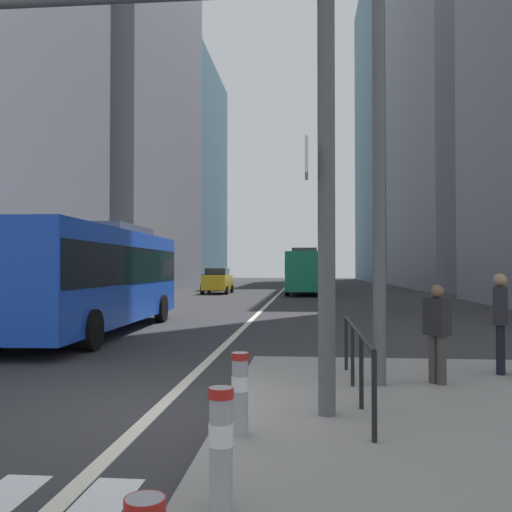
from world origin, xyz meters
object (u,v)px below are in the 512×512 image
car_oncoming_mid (215,279)px  car_receding_near (313,278)px  city_bus_red_receding (305,270)px  bollard_right (240,389)px  bollard_left (221,443)px  pedestrian_far (500,318)px  traffic_signal_gantry (186,107)px  car_oncoming_far (218,281)px  city_bus_blue_oncoming (95,273)px  car_receding_far (323,277)px  pedestrian_walking (437,329)px  street_lamp_post (378,62)px

car_oncoming_mid → car_receding_near: (8.73, 7.98, -0.00)m
city_bus_red_receding → bollard_right: (-0.66, -36.34, -1.18)m
bollard_left → pedestrian_far: bearing=55.3°
car_oncoming_mid → bollard_right: 42.76m
car_oncoming_mid → car_receding_near: bearing=42.4°
traffic_signal_gantry → car_oncoming_far: bearing=98.5°
traffic_signal_gantry → pedestrian_far: traffic_signal_gantry is taller
city_bus_blue_oncoming → traffic_signal_gantry: (4.87, -9.37, 2.24)m
car_receding_far → bollard_right: 53.24m
city_bus_red_receding → car_oncoming_far: 6.79m
city_bus_blue_oncoming → city_bus_red_receding: size_ratio=0.98×
city_bus_blue_oncoming → bollard_right: 11.79m
car_receding_near → pedestrian_far: bearing=-86.7°
car_receding_near → bollard_right: (-1.41, -50.10, -0.34)m
car_oncoming_mid → car_oncoming_far: size_ratio=1.00×
car_oncoming_far → traffic_signal_gantry: (5.24, -35.02, 3.09)m
bollard_right → pedestrian_walking: (2.81, 2.94, 0.36)m
street_lamp_post → pedestrian_far: (2.21, 1.11, -4.16)m
city_bus_red_receding → bollard_left: city_bus_red_receding is taller
city_bus_red_receding → traffic_signal_gantry: (-1.48, -35.45, 2.24)m
city_bus_blue_oncoming → bollard_left: city_bus_blue_oncoming is taller
pedestrian_far → street_lamp_post: bearing=-153.5°
bollard_right → pedestrian_walking: bearing=46.3°
bollard_right → car_receding_near: bearing=88.4°
car_receding_far → bollard_right: car_receding_far is taller
car_oncoming_far → car_oncoming_mid: bearing=101.4°
pedestrian_walking → city_bus_red_receding: bearing=93.7°
city_bus_blue_oncoming → bollard_left: bearing=-64.6°
car_oncoming_far → city_bus_red_receding: bearing=3.7°
bollard_left → pedestrian_far: (4.02, 5.80, 0.46)m
car_receding_near → car_oncoming_far: 16.05m
city_bus_blue_oncoming → pedestrian_walking: (8.51, -7.31, -0.82)m
street_lamp_post → bollard_left: bearing=-111.0°
car_receding_far → car_oncoming_far: 19.30m
car_receding_near → pedestrian_walking: size_ratio=2.64×
car_receding_near → traffic_signal_gantry: size_ratio=0.69×
car_receding_far → traffic_signal_gantry: (-3.38, -52.29, 3.09)m
traffic_signal_gantry → street_lamp_post: street_lamp_post is taller
street_lamp_post → traffic_signal_gantry: bearing=-145.2°
car_receding_far → traffic_signal_gantry: traffic_signal_gantry is taller
car_receding_near → pedestrian_walking: (1.40, -47.16, 0.02)m
bollard_left → pedestrian_far: pedestrian_far is taller
car_oncoming_far → pedestrian_walking: size_ratio=2.84×
bollard_left → car_receding_far: bearing=87.4°
car_receding_far → bollard_left: car_receding_far is taller
car_receding_near → car_oncoming_far: bearing=-117.7°
city_bus_red_receding → pedestrian_far: bearing=-84.0°
city_bus_blue_oncoming → bollard_left: 13.53m
pedestrian_walking → traffic_signal_gantry: bearing=-150.5°
car_receding_far → car_receding_near: bearing=-110.5°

